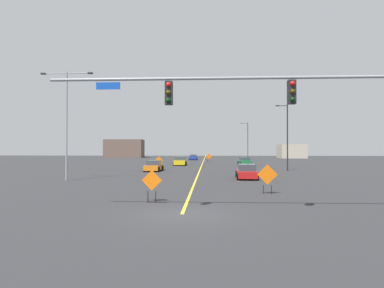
{
  "coord_description": "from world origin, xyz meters",
  "views": [
    {
      "loc": [
        1.19,
        -14.63,
        2.96
      ],
      "look_at": [
        -1.12,
        30.65,
        3.48
      ],
      "focal_mm": 30.83,
      "sensor_mm": 36.0,
      "label": 1
    }
  ],
  "objects_px": {
    "street_lamp_mid_right": "(287,135)",
    "construction_sign_left_shoulder": "(267,176)",
    "traffic_signal_assembly": "(283,101)",
    "construction_sign_left_lane": "(209,157)",
    "street_lamp_near_left": "(247,139)",
    "car_red_distant": "(246,172)",
    "car_blue_near": "(193,157)",
    "car_green_far": "(245,162)",
    "street_lamp_near_right": "(67,116)",
    "car_orange_passing": "(154,166)",
    "construction_sign_median_near": "(152,182)",
    "construction_sign_right_shoulder": "(159,161)",
    "car_yellow_approaching": "(180,161)"
  },
  "relations": [
    {
      "from": "construction_sign_right_shoulder",
      "to": "car_orange_passing",
      "type": "bearing_deg",
      "value": -92.83
    },
    {
      "from": "street_lamp_mid_right",
      "to": "construction_sign_left_shoulder",
      "type": "bearing_deg",
      "value": -106.19
    },
    {
      "from": "construction_sign_median_near",
      "to": "street_lamp_mid_right",
      "type": "bearing_deg",
      "value": 62.29
    },
    {
      "from": "street_lamp_mid_right",
      "to": "car_red_distant",
      "type": "height_order",
      "value": "street_lamp_mid_right"
    },
    {
      "from": "car_blue_near",
      "to": "street_lamp_near_right",
      "type": "bearing_deg",
      "value": -99.89
    },
    {
      "from": "street_lamp_near_left",
      "to": "construction_sign_left_shoulder",
      "type": "bearing_deg",
      "value": -95.58
    },
    {
      "from": "street_lamp_near_left",
      "to": "car_red_distant",
      "type": "bearing_deg",
      "value": -96.71
    },
    {
      "from": "car_red_distant",
      "to": "construction_sign_left_lane",
      "type": "bearing_deg",
      "value": 96.03
    },
    {
      "from": "traffic_signal_assembly",
      "to": "car_orange_passing",
      "type": "xyz_separation_m",
      "value": [
        -10.28,
        26.99,
        -4.39
      ]
    },
    {
      "from": "traffic_signal_assembly",
      "to": "street_lamp_near_left",
      "type": "distance_m",
      "value": 75.94
    },
    {
      "from": "construction_sign_left_lane",
      "to": "traffic_signal_assembly",
      "type": "bearing_deg",
      "value": -86.36
    },
    {
      "from": "street_lamp_mid_right",
      "to": "construction_sign_left_shoulder",
      "type": "distance_m",
      "value": 22.73
    },
    {
      "from": "car_green_far",
      "to": "construction_sign_right_shoulder",
      "type": "bearing_deg",
      "value": -141.21
    },
    {
      "from": "car_red_distant",
      "to": "construction_sign_left_shoulder",
      "type": "bearing_deg",
      "value": -89.23
    },
    {
      "from": "traffic_signal_assembly",
      "to": "street_lamp_near_right",
      "type": "distance_m",
      "value": 21.6
    },
    {
      "from": "construction_sign_left_lane",
      "to": "car_blue_near",
      "type": "distance_m",
      "value": 15.09
    },
    {
      "from": "construction_sign_left_lane",
      "to": "car_red_distant",
      "type": "height_order",
      "value": "construction_sign_left_lane"
    },
    {
      "from": "street_lamp_near_right",
      "to": "construction_sign_left_lane",
      "type": "relative_size",
      "value": 5.59
    },
    {
      "from": "construction_sign_median_near",
      "to": "car_orange_passing",
      "type": "distance_m",
      "value": 24.04
    },
    {
      "from": "construction_sign_median_near",
      "to": "car_red_distant",
      "type": "relative_size",
      "value": 0.38
    },
    {
      "from": "construction_sign_left_shoulder",
      "to": "car_yellow_approaching",
      "type": "relative_size",
      "value": 0.46
    },
    {
      "from": "car_orange_passing",
      "to": "construction_sign_left_shoulder",
      "type": "bearing_deg",
      "value": -62.04
    },
    {
      "from": "street_lamp_mid_right",
      "to": "car_red_distant",
      "type": "distance_m",
      "value": 13.41
    },
    {
      "from": "traffic_signal_assembly",
      "to": "car_orange_passing",
      "type": "bearing_deg",
      "value": 110.84
    },
    {
      "from": "traffic_signal_assembly",
      "to": "construction_sign_median_near",
      "type": "bearing_deg",
      "value": 152.83
    },
    {
      "from": "construction_sign_left_shoulder",
      "to": "car_red_distant",
      "type": "height_order",
      "value": "construction_sign_left_shoulder"
    },
    {
      "from": "street_lamp_near_left",
      "to": "car_green_far",
      "type": "relative_size",
      "value": 2.35
    },
    {
      "from": "street_lamp_near_left",
      "to": "construction_sign_median_near",
      "type": "bearing_deg",
      "value": -100.65
    },
    {
      "from": "street_lamp_near_left",
      "to": "construction_sign_left_shoulder",
      "type": "relative_size",
      "value": 5.2
    },
    {
      "from": "street_lamp_mid_right",
      "to": "car_green_far",
      "type": "relative_size",
      "value": 2.05
    },
    {
      "from": "construction_sign_median_near",
      "to": "construction_sign_left_lane",
      "type": "xyz_separation_m",
      "value": [
        3.1,
        48.25,
        0.01
      ]
    },
    {
      "from": "construction_sign_left_lane",
      "to": "car_green_far",
      "type": "xyz_separation_m",
      "value": [
        5.98,
        -10.99,
        -0.43
      ]
    },
    {
      "from": "car_blue_near",
      "to": "street_lamp_mid_right",
      "type": "bearing_deg",
      "value": -69.96
    },
    {
      "from": "car_orange_passing",
      "to": "car_blue_near",
      "type": "relative_size",
      "value": 0.96
    },
    {
      "from": "street_lamp_near_right",
      "to": "car_orange_passing",
      "type": "xyz_separation_m",
      "value": [
        5.8,
        12.59,
        -5.17
      ]
    },
    {
      "from": "traffic_signal_assembly",
      "to": "car_orange_passing",
      "type": "height_order",
      "value": "traffic_signal_assembly"
    },
    {
      "from": "construction_sign_left_lane",
      "to": "street_lamp_mid_right",
      "type": "bearing_deg",
      "value": -66.66
    },
    {
      "from": "construction_sign_left_lane",
      "to": "car_green_far",
      "type": "distance_m",
      "value": 12.52
    },
    {
      "from": "street_lamp_mid_right",
      "to": "car_red_distant",
      "type": "relative_size",
      "value": 1.84
    },
    {
      "from": "construction_sign_left_lane",
      "to": "car_blue_near",
      "type": "bearing_deg",
      "value": 104.5
    },
    {
      "from": "street_lamp_near_right",
      "to": "construction_sign_median_near",
      "type": "height_order",
      "value": "street_lamp_near_right"
    },
    {
      "from": "car_green_far",
      "to": "car_blue_near",
      "type": "distance_m",
      "value": 27.39
    },
    {
      "from": "traffic_signal_assembly",
      "to": "street_lamp_mid_right",
      "type": "distance_m",
      "value": 29.08
    },
    {
      "from": "construction_sign_right_shoulder",
      "to": "car_green_far",
      "type": "distance_m",
      "value": 16.44
    },
    {
      "from": "construction_sign_left_shoulder",
      "to": "street_lamp_near_left",
      "type": "bearing_deg",
      "value": 84.42
    },
    {
      "from": "traffic_signal_assembly",
      "to": "construction_sign_left_lane",
      "type": "distance_m",
      "value": 51.78
    },
    {
      "from": "construction_sign_right_shoulder",
      "to": "car_yellow_approaching",
      "type": "distance_m",
      "value": 10.53
    },
    {
      "from": "construction_sign_right_shoulder",
      "to": "construction_sign_median_near",
      "type": "bearing_deg",
      "value": -82.12
    },
    {
      "from": "street_lamp_mid_right",
      "to": "construction_sign_left_shoulder",
      "type": "relative_size",
      "value": 4.52
    },
    {
      "from": "construction_sign_left_shoulder",
      "to": "car_yellow_approaching",
      "type": "bearing_deg",
      "value": 104.22
    }
  ]
}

